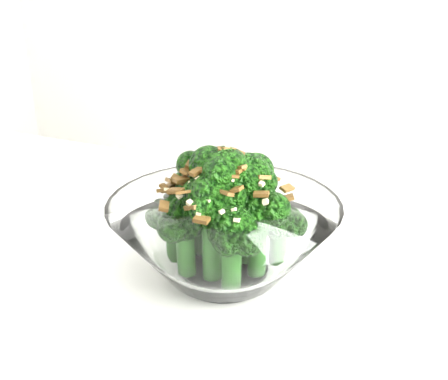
% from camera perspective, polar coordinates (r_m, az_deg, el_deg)
% --- Properties ---
extents(broccoli_dish, '(0.20, 0.20, 0.12)m').
position_cam_1_polar(broccoli_dish, '(0.43, -0.02, -4.48)').
color(broccoli_dish, white).
rests_on(broccoli_dish, table).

